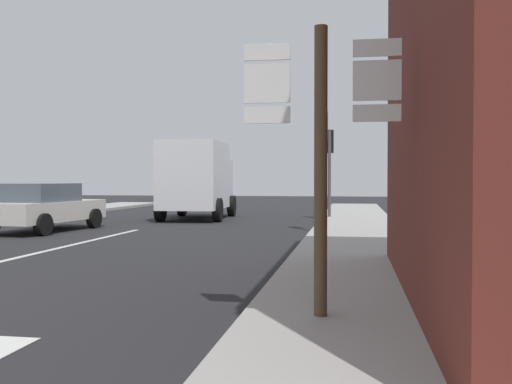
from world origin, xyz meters
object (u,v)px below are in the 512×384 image
Objects in this scene: delivery_truck at (197,178)px; traffic_light_near_right at (323,143)px; sedan_far at (44,207)px; route_sign_post at (321,149)px; traffic_light_far_right at (330,153)px.

delivery_truck is 1.41× the size of traffic_light_near_right.
route_sign_post is at bearing -48.50° from sedan_far.
sedan_far is at bearing -173.42° from traffic_light_near_right.
traffic_light_far_right is (-0.55, 16.65, 0.71)m from route_sign_post.
traffic_light_near_right is (5.26, -5.09, 1.03)m from delivery_truck.
route_sign_post is at bearing -70.31° from delivery_truck.
traffic_light_far_right is at bearing 90.00° from traffic_light_near_right.
traffic_light_far_right reaches higher than sedan_far.
traffic_light_near_right is at bearing -44.05° from delivery_truck.
traffic_light_far_right is at bearing 91.88° from route_sign_post.
sedan_far is 8.71m from traffic_light_near_right.
traffic_light_near_right reaches higher than traffic_light_far_right.
traffic_light_far_right is at bearing 37.57° from sedan_far.
delivery_truck is at bearing 62.29° from sedan_far.
traffic_light_near_right reaches higher than delivery_truck.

